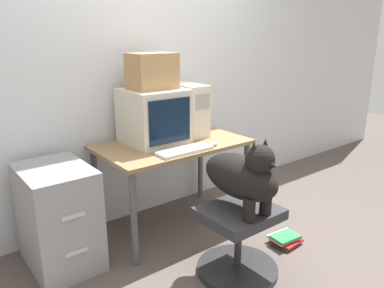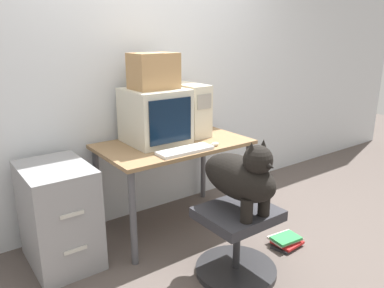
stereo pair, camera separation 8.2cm
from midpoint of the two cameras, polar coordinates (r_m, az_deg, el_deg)
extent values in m
plane|color=#564C47|center=(3.10, 2.01, -14.70)|extent=(12.00, 12.00, 0.00)
cube|color=silver|center=(3.32, -6.38, 11.11)|extent=(8.00, 0.05, 2.60)
cube|color=olive|center=(3.07, -2.04, -0.03)|extent=(1.21, 0.73, 0.03)
cylinder|color=#4C4C51|center=(2.70, -8.09, -11.22)|extent=(0.05, 0.05, 0.72)
cylinder|color=#4C4C51|center=(3.31, 9.15, -5.86)|extent=(0.05, 0.05, 0.72)
cylinder|color=#4C4C51|center=(3.22, -13.45, -6.81)|extent=(0.05, 0.05, 0.72)
cylinder|color=#4C4C51|center=(3.74, 2.35, -2.98)|extent=(0.05, 0.05, 0.72)
cube|color=beige|center=(3.04, -4.91, 4.30)|extent=(0.45, 0.46, 0.44)
cube|color=black|center=(2.85, -2.43, 3.50)|extent=(0.37, 0.01, 0.34)
cube|color=beige|center=(3.28, 0.30, 5.29)|extent=(0.19, 0.41, 0.44)
cube|color=#9E998E|center=(3.09, 2.65, 6.48)|extent=(0.14, 0.01, 0.12)
cube|color=silver|center=(2.82, -0.21, -0.99)|extent=(0.45, 0.15, 0.02)
cube|color=silver|center=(2.81, -0.21, -0.72)|extent=(0.41, 0.12, 0.00)
ellipsoid|color=beige|center=(2.98, 4.29, -0.02)|extent=(0.07, 0.05, 0.03)
cylinder|color=#262628|center=(2.78, 7.57, -18.42)|extent=(0.57, 0.57, 0.04)
cylinder|color=#262628|center=(2.67, 7.74, -14.78)|extent=(0.05, 0.05, 0.37)
cube|color=#2D2D33|center=(2.56, 7.94, -10.53)|extent=(0.50, 0.43, 0.07)
ellipsoid|color=black|center=(2.46, 8.02, -4.98)|extent=(0.28, 0.60, 0.28)
cylinder|color=black|center=(2.37, 9.33, -9.94)|extent=(0.08, 0.08, 0.16)
cylinder|color=black|center=(2.47, 11.87, -8.91)|extent=(0.08, 0.08, 0.16)
sphere|color=black|center=(2.30, 11.03, -2.41)|extent=(0.18, 0.18, 0.18)
cone|color=black|center=(2.25, 12.55, -3.28)|extent=(0.08, 0.09, 0.08)
cone|color=black|center=(2.25, 10.09, -0.72)|extent=(0.06, 0.06, 0.08)
cone|color=black|center=(2.32, 11.82, -0.28)|extent=(0.06, 0.06, 0.08)
torus|color=red|center=(2.34, 10.53, -3.86)|extent=(0.13, 0.13, 0.02)
cube|color=gray|center=(2.85, -18.83, -10.19)|extent=(0.44, 0.60, 0.74)
cube|color=beige|center=(2.53, -16.91, -10.28)|extent=(0.15, 0.01, 0.02)
cube|color=beige|center=(2.65, -16.43, -15.26)|extent=(0.15, 0.01, 0.02)
cube|color=#A87F51|center=(2.99, -5.08, 11.02)|extent=(0.35, 0.26, 0.28)
cube|color=beige|center=(2.98, -5.15, 13.70)|extent=(0.04, 0.26, 0.00)
cube|color=#262628|center=(3.14, 14.83, -14.67)|extent=(0.24, 0.19, 0.02)
cube|color=red|center=(3.14, 15.05, -14.24)|extent=(0.21, 0.19, 0.02)
cube|color=silver|center=(3.15, 14.74, -13.73)|extent=(0.25, 0.19, 0.02)
cube|color=#2D8C47|center=(3.11, 14.88, -13.70)|extent=(0.23, 0.17, 0.02)
camera|label=1|loc=(0.04, -89.14, 0.26)|focal=35.00mm
camera|label=2|loc=(0.04, 90.86, -0.26)|focal=35.00mm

